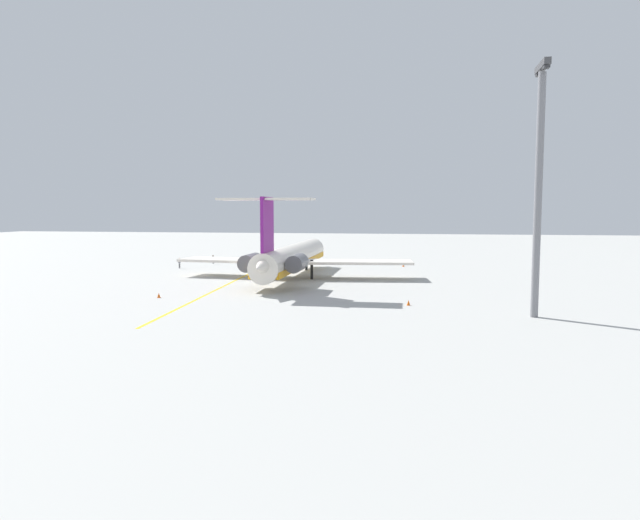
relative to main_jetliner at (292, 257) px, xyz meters
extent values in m
plane|color=#ADADA8|center=(0.06, -7.73, -3.15)|extent=(315.57, 315.57, 0.00)
cylinder|color=silver|center=(-1.11, -0.01, -0.05)|extent=(34.89, 3.97, 3.72)
cone|color=silver|center=(-18.55, -0.13, -0.05)|extent=(3.90, 3.60, 3.57)
cone|color=silver|center=(16.32, 0.12, 0.29)|extent=(5.45, 3.20, 3.16)
cube|color=orange|center=(-1.11, -0.01, -0.89)|extent=(34.12, 4.04, 0.82)
cube|color=silver|center=(-1.82, -9.62, -0.70)|extent=(7.29, 15.99, 0.37)
cube|color=silver|center=(-1.96, 9.59, -0.70)|extent=(7.51, 16.05, 0.37)
cylinder|color=#515156|center=(10.92, -2.91, 0.23)|extent=(4.66, 2.19, 2.16)
cube|color=silver|center=(10.91, -2.27, 0.23)|extent=(2.80, 1.21, 0.45)
cylinder|color=#515156|center=(10.87, 3.07, 0.23)|extent=(4.66, 2.19, 2.16)
cube|color=silver|center=(10.88, 2.42, 0.23)|extent=(2.80, 1.21, 0.45)
cube|color=#7A197F|center=(13.99, 0.10, 5.10)|extent=(5.04, 0.41, 6.59)
cube|color=silver|center=(14.40, -2.88, 8.13)|extent=(3.53, 5.45, 0.26)
cube|color=silver|center=(14.36, 3.09, 8.13)|extent=(3.53, 5.45, 0.26)
cylinder|color=black|center=(-11.77, -0.09, -1.74)|extent=(0.41, 0.41, 2.82)
cylinder|color=black|center=(0.07, -2.97, -1.74)|extent=(0.41, 0.41, 2.82)
cylinder|color=black|center=(0.03, 2.98, -1.74)|extent=(0.41, 0.41, 2.82)
cylinder|color=black|center=(-19.74, -19.37, -2.76)|extent=(0.10, 0.10, 0.78)
cylinder|color=black|center=(-19.63, -19.29, -2.76)|extent=(0.10, 0.10, 0.78)
cylinder|color=gray|center=(-19.69, -19.33, -2.06)|extent=(0.26, 0.26, 0.62)
sphere|color=brown|center=(-19.69, -19.33, -1.63)|extent=(0.24, 0.24, 0.24)
cylinder|color=gray|center=(-19.83, -19.42, -2.03)|extent=(0.07, 0.07, 0.53)
cylinder|color=gray|center=(-19.54, -19.23, -2.03)|extent=(0.07, 0.07, 0.53)
cylinder|color=black|center=(-11.11, -22.26, -2.73)|extent=(0.10, 0.10, 0.84)
cylinder|color=black|center=(-11.09, -22.11, -2.73)|extent=(0.10, 0.10, 0.84)
cylinder|color=gray|center=(-11.10, -22.19, -1.97)|extent=(0.28, 0.28, 0.67)
sphere|color=#DBB28E|center=(-11.10, -22.19, -1.50)|extent=(0.26, 0.26, 0.26)
cylinder|color=gray|center=(-11.12, -22.37, -1.94)|extent=(0.08, 0.08, 0.57)
cylinder|color=gray|center=(-11.08, -22.00, -1.94)|extent=(0.08, 0.08, 0.57)
cone|color=#EA590F|center=(20.17, 16.99, -2.87)|extent=(0.40, 0.40, 0.55)
cone|color=#EA590F|center=(-20.34, 15.76, -2.87)|extent=(0.40, 0.40, 0.55)
cone|color=#EA590F|center=(19.71, -11.21, -2.87)|extent=(0.40, 0.40, 0.55)
cube|color=gold|center=(-1.11, -7.76, -3.14)|extent=(73.74, 4.79, 0.01)
cylinder|color=slate|center=(24.67, 28.65, 8.06)|extent=(0.70, 0.70, 22.41)
cube|color=#424244|center=(24.67, 28.65, 19.76)|extent=(4.00, 0.60, 0.60)
cube|color=#2D2D30|center=(23.17, 28.65, 19.41)|extent=(0.70, 0.50, 0.44)
cube|color=#2D2D30|center=(26.17, 28.65, 19.41)|extent=(0.70, 0.50, 0.44)
camera|label=1|loc=(78.68, 17.34, 6.84)|focal=31.23mm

